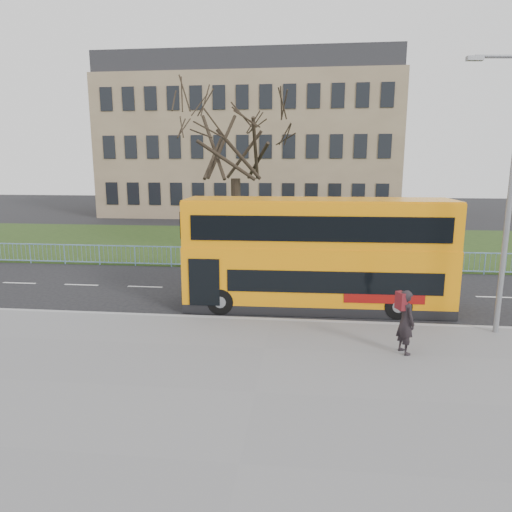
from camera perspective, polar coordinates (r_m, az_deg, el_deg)
The scene contains 10 objects.
ground at distance 17.49m, azimuth 2.35°, elevation -6.58°, with size 120.00×120.00×0.00m, color black.
pavement at distance 11.26m, azimuth -0.10°, elevation -16.94°, with size 80.00×10.50×0.12m, color slate.
kerb at distance 16.00m, azimuth 1.97°, elevation -8.05°, with size 80.00×0.20×0.14m, color gray.
grass_verge at distance 31.37m, azimuth 4.14°, elevation 1.57°, with size 80.00×15.40×0.08m, color #1F3413.
guard_railing at distance 23.72m, azimuth 3.45°, elevation -0.39°, with size 40.00×0.12×1.10m, color #7BA7DB, non-canonical shape.
bare_tree at distance 26.90m, azimuth -2.58°, elevation 11.49°, with size 7.49×7.49×10.70m, color black, non-canonical shape.
civic_building at distance 51.97m, azimuth -0.52°, elevation 13.21°, with size 30.00×15.00×14.00m, color #816C52.
yellow_bus at distance 17.17m, azimuth 7.61°, elevation 0.58°, with size 9.84×2.57×4.10m.
pedestrian at distance 13.63m, azimuth 18.19°, elevation -7.82°, with size 0.67×0.44×1.85m, color black.
street_lamp at distance 15.79m, azimuth 28.94°, elevation 7.43°, with size 1.77×0.37×8.34m.
Camera 1 is at (1.09, -16.59, 5.41)m, focal length 32.00 mm.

